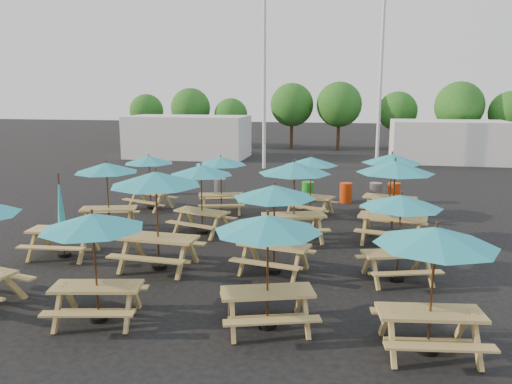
% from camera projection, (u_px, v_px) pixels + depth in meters
% --- Properties ---
extents(ground, '(120.00, 120.00, 0.00)m').
position_uv_depth(ground, '(247.00, 236.00, 15.37)').
color(ground, black).
rests_on(ground, ground).
extents(picnic_unit_1, '(1.92, 1.71, 2.29)m').
position_uv_depth(picnic_unit_1, '(62.00, 223.00, 13.31)').
color(picnic_unit_1, tan).
rests_on(picnic_unit_1, ground).
extents(picnic_unit_2, '(2.47, 2.47, 2.21)m').
position_uv_depth(picnic_unit_2, '(106.00, 171.00, 15.70)').
color(picnic_unit_2, tan).
rests_on(picnic_unit_2, ground).
extents(picnic_unit_3, '(2.35, 2.35, 2.04)m').
position_uv_depth(picnic_unit_3, '(149.00, 163.00, 18.69)').
color(picnic_unit_3, tan).
rests_on(picnic_unit_3, ground).
extents(picnic_unit_4, '(2.30, 2.30, 2.17)m').
position_uv_depth(picnic_unit_4, '(93.00, 227.00, 9.34)').
color(picnic_unit_4, tan).
rests_on(picnic_unit_4, ground).
extents(picnic_unit_5, '(2.36, 2.36, 2.50)m').
position_uv_depth(picnic_unit_5, '(156.00, 184.00, 12.14)').
color(picnic_unit_5, tan).
rests_on(picnic_unit_5, ground).
extents(picnic_unit_6, '(2.47, 2.47, 2.19)m').
position_uv_depth(picnic_unit_6, '(201.00, 174.00, 15.34)').
color(picnic_unit_6, tan).
rests_on(picnic_unit_6, ground).
extents(picnic_unit_7, '(2.32, 2.32, 2.09)m').
position_uv_depth(picnic_unit_7, '(221.00, 164.00, 18.04)').
color(picnic_unit_7, tan).
rests_on(picnic_unit_7, ground).
extents(picnic_unit_8, '(2.50, 2.50, 2.21)m').
position_uv_depth(picnic_unit_8, '(268.00, 230.00, 9.05)').
color(picnic_unit_8, tan).
rests_on(picnic_unit_8, ground).
extents(picnic_unit_9, '(2.36, 2.36, 2.22)m').
position_uv_depth(picnic_unit_9, '(274.00, 196.00, 11.90)').
color(picnic_unit_9, tan).
rests_on(picnic_unit_9, ground).
extents(picnic_unit_10, '(2.71, 2.71, 2.38)m').
position_uv_depth(picnic_unit_10, '(294.00, 172.00, 14.60)').
color(picnic_unit_10, tan).
rests_on(picnic_unit_10, ground).
extents(picnic_unit_11, '(2.43, 2.43, 2.13)m').
position_uv_depth(picnic_unit_11, '(311.00, 164.00, 17.75)').
color(picnic_unit_11, tan).
rests_on(picnic_unit_11, ground).
extents(picnic_unit_12, '(2.27, 2.27, 2.23)m').
position_uv_depth(picnic_unit_12, '(435.00, 243.00, 8.15)').
color(picnic_unit_12, tan).
rests_on(picnic_unit_12, ground).
extents(picnic_unit_13, '(2.35, 2.35, 2.08)m').
position_uv_depth(picnic_unit_13, '(401.00, 206.00, 11.41)').
color(picnic_unit_13, tan).
rests_on(picnic_unit_13, ground).
extents(picnic_unit_14, '(2.58, 2.58, 2.46)m').
position_uv_depth(picnic_unit_14, '(395.00, 172.00, 14.27)').
color(picnic_unit_14, tan).
rests_on(picnic_unit_14, ground).
extents(picnic_unit_15, '(2.48, 2.48, 2.30)m').
position_uv_depth(picnic_unit_15, '(392.00, 162.00, 17.25)').
color(picnic_unit_15, tan).
rests_on(picnic_unit_15, ground).
extents(waste_bin_0, '(0.49, 0.49, 0.80)m').
position_uv_depth(waste_bin_0, '(159.00, 185.00, 21.73)').
color(waste_bin_0, red).
rests_on(waste_bin_0, ground).
extents(waste_bin_1, '(0.49, 0.49, 0.80)m').
position_uv_depth(waste_bin_1, '(220.00, 188.00, 21.02)').
color(waste_bin_1, gray).
rests_on(waste_bin_1, ground).
extents(waste_bin_2, '(0.49, 0.49, 0.80)m').
position_uv_depth(waste_bin_2, '(308.00, 191.00, 20.30)').
color(waste_bin_2, '#1B9622').
rests_on(waste_bin_2, ground).
extents(waste_bin_3, '(0.49, 0.49, 0.80)m').
position_uv_depth(waste_bin_3, '(346.00, 193.00, 20.03)').
color(waste_bin_3, red).
rests_on(waste_bin_3, ground).
extents(waste_bin_4, '(0.49, 0.49, 0.80)m').
position_uv_depth(waste_bin_4, '(375.00, 193.00, 20.06)').
color(waste_bin_4, gray).
rests_on(waste_bin_4, ground).
extents(waste_bin_5, '(0.49, 0.49, 0.80)m').
position_uv_depth(waste_bin_5, '(394.00, 193.00, 20.05)').
color(waste_bin_5, red).
rests_on(waste_bin_5, ground).
extents(mast_0, '(0.20, 0.20, 12.00)m').
position_uv_depth(mast_0, '(264.00, 63.00, 28.04)').
color(mast_0, silver).
rests_on(mast_0, ground).
extents(mast_1, '(0.20, 0.20, 12.00)m').
position_uv_depth(mast_1, '(381.00, 63.00, 28.73)').
color(mast_1, silver).
rests_on(mast_1, ground).
extents(event_tent_0, '(8.00, 4.00, 2.80)m').
position_uv_depth(event_tent_0, '(188.00, 137.00, 33.94)').
color(event_tent_0, silver).
rests_on(event_tent_0, ground).
extents(event_tent_1, '(7.00, 4.00, 2.60)m').
position_uv_depth(event_tent_1, '(448.00, 141.00, 31.68)').
color(event_tent_1, silver).
rests_on(event_tent_1, ground).
extents(tree_0, '(2.80, 2.80, 4.24)m').
position_uv_depth(tree_0, '(147.00, 111.00, 41.79)').
color(tree_0, '#382314').
rests_on(tree_0, ground).
extents(tree_1, '(3.11, 3.11, 4.72)m').
position_uv_depth(tree_1, '(191.00, 108.00, 39.60)').
color(tree_1, '#382314').
rests_on(tree_1, ground).
extents(tree_2, '(2.59, 2.59, 3.93)m').
position_uv_depth(tree_2, '(231.00, 115.00, 38.83)').
color(tree_2, '#382314').
rests_on(tree_2, ground).
extents(tree_3, '(3.36, 3.36, 5.09)m').
position_uv_depth(tree_3, '(292.00, 105.00, 38.81)').
color(tree_3, '#382314').
rests_on(tree_3, ground).
extents(tree_4, '(3.41, 3.41, 5.17)m').
position_uv_depth(tree_4, '(339.00, 105.00, 37.67)').
color(tree_4, '#382314').
rests_on(tree_4, ground).
extents(tree_5, '(2.94, 2.94, 4.45)m').
position_uv_depth(tree_5, '(397.00, 111.00, 37.34)').
color(tree_5, '#382314').
rests_on(tree_5, ground).
extents(tree_6, '(3.38, 3.38, 5.13)m').
position_uv_depth(tree_6, '(459.00, 106.00, 34.77)').
color(tree_6, '#382314').
rests_on(tree_6, ground).
extents(tree_7, '(2.95, 2.95, 4.48)m').
position_uv_depth(tree_7, '(511.00, 113.00, 34.24)').
color(tree_7, '#382314').
rests_on(tree_7, ground).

